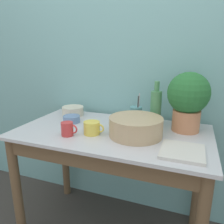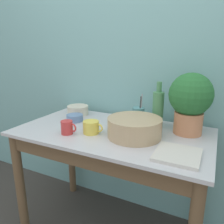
# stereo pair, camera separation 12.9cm
# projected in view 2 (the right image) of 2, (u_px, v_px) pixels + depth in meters

# --- Properties ---
(wall_back) EXTENTS (6.00, 0.05, 2.40)m
(wall_back) POSITION_uv_depth(u_px,v_px,m) (136.00, 60.00, 1.59)
(wall_back) COLOR #7AB2B2
(wall_back) RESTS_ON ground_plane
(counter_table) EXTENTS (1.20, 0.67, 0.78)m
(counter_table) POSITION_uv_depth(u_px,v_px,m) (110.00, 155.00, 1.39)
(counter_table) COLOR brown
(counter_table) RESTS_ON ground_plane
(potted_plant) EXTENTS (0.25, 0.25, 0.36)m
(potted_plant) POSITION_uv_depth(u_px,v_px,m) (190.00, 100.00, 1.27)
(potted_plant) COLOR tan
(potted_plant) RESTS_ON counter_table
(bowl_wash_large) EXTENTS (0.31, 0.31, 0.11)m
(bowl_wash_large) POSITION_uv_depth(u_px,v_px,m) (134.00, 127.00, 1.26)
(bowl_wash_large) COLOR tan
(bowl_wash_large) RESTS_ON counter_table
(bottle_tall) EXTENTS (0.07, 0.07, 0.30)m
(bottle_tall) POSITION_uv_depth(u_px,v_px,m) (158.00, 109.00, 1.40)
(bottle_tall) COLOR #4C8C59
(bottle_tall) RESTS_ON counter_table
(mug_yellow) EXTENTS (0.13, 0.10, 0.08)m
(mug_yellow) POSITION_uv_depth(u_px,v_px,m) (91.00, 127.00, 1.31)
(mug_yellow) COLOR #E5CC4C
(mug_yellow) RESTS_ON counter_table
(mug_red) EXTENTS (0.10, 0.07, 0.08)m
(mug_red) POSITION_uv_depth(u_px,v_px,m) (67.00, 127.00, 1.30)
(mug_red) COLOR #C63838
(mug_red) RESTS_ON counter_table
(bowl_small_blue) EXTENTS (0.12, 0.12, 0.05)m
(bowl_small_blue) POSITION_uv_depth(u_px,v_px,m) (75.00, 118.00, 1.55)
(bowl_small_blue) COLOR #6684B2
(bowl_small_blue) RESTS_ON counter_table
(bowl_small_cream) EXTENTS (0.16, 0.16, 0.07)m
(bowl_small_cream) POSITION_uv_depth(u_px,v_px,m) (78.00, 110.00, 1.70)
(bowl_small_cream) COLOR beige
(bowl_small_cream) RESTS_ON counter_table
(utensil_cup) EXTENTS (0.08, 0.08, 0.20)m
(utensil_cup) POSITION_uv_depth(u_px,v_px,m) (138.00, 115.00, 1.49)
(utensil_cup) COLOR #569399
(utensil_cup) RESTS_ON counter_table
(tray_board) EXTENTS (0.21, 0.22, 0.02)m
(tray_board) POSITION_uv_depth(u_px,v_px,m) (177.00, 155.00, 1.03)
(tray_board) COLOR beige
(tray_board) RESTS_ON counter_table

